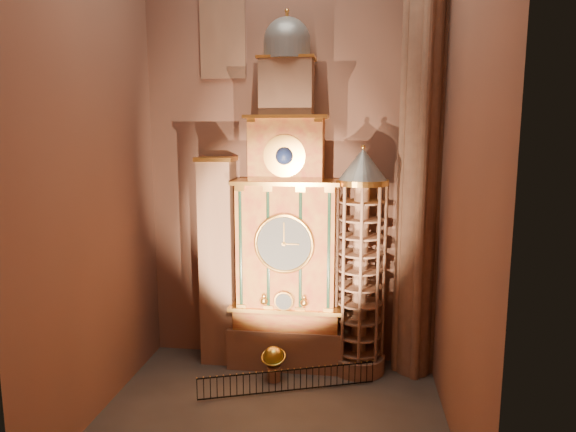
# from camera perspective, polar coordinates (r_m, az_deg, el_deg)

# --- Properties ---
(floor) EXTENTS (14.00, 14.00, 0.00)m
(floor) POSITION_cam_1_polar(r_m,az_deg,el_deg) (22.19, -1.94, -21.49)
(floor) COLOR #383330
(floor) RESTS_ON ground
(wall_back) EXTENTS (22.00, 0.00, 22.00)m
(wall_back) POSITION_cam_1_polar(r_m,az_deg,el_deg) (25.01, 0.20, 8.48)
(wall_back) COLOR #8C5D4B
(wall_back) RESTS_ON floor
(wall_left) EXTENTS (0.00, 22.00, 22.00)m
(wall_left) POSITION_cam_1_polar(r_m,az_deg,el_deg) (21.39, -21.13, 7.73)
(wall_left) COLOR #8C5D4B
(wall_left) RESTS_ON floor
(wall_right) EXTENTS (0.00, 22.00, 22.00)m
(wall_right) POSITION_cam_1_polar(r_m,az_deg,el_deg) (19.19, 19.16, 7.74)
(wall_right) COLOR #8C5D4B
(wall_right) RESTS_ON floor
(astronomical_clock) EXTENTS (5.60, 2.41, 16.70)m
(astronomical_clock) POSITION_cam_1_polar(r_m,az_deg,el_deg) (24.43, -0.12, -1.75)
(astronomical_clock) COLOR #8C634C
(astronomical_clock) RESTS_ON floor
(portrait_tower) EXTENTS (1.80, 1.60, 10.20)m
(portrait_tower) POSITION_cam_1_polar(r_m,az_deg,el_deg) (25.44, -7.75, -4.91)
(portrait_tower) COLOR #8C634C
(portrait_tower) RESTS_ON floor
(stair_turret) EXTENTS (2.50, 2.50, 10.80)m
(stair_turret) POSITION_cam_1_polar(r_m,az_deg,el_deg) (24.28, 8.05, -5.32)
(stair_turret) COLOR #8C634C
(stair_turret) RESTS_ON floor
(gothic_pier) EXTENTS (2.04, 2.04, 22.00)m
(gothic_pier) POSITION_cam_1_polar(r_m,az_deg,el_deg) (23.99, 14.64, 8.15)
(gothic_pier) COLOR #8C634C
(gothic_pier) RESTS_ON floor
(stained_glass_window) EXTENTS (2.20, 0.14, 5.20)m
(stained_glass_window) POSITION_cam_1_polar(r_m,az_deg,el_deg) (26.05, -7.30, 20.61)
(stained_glass_window) COLOR navy
(stained_glass_window) RESTS_ON wall_back
(celestial_globe) EXTENTS (1.25, 1.19, 1.65)m
(celestial_globe) POSITION_cam_1_polar(r_m,az_deg,el_deg) (24.51, -1.63, -15.74)
(celestial_globe) COLOR #8C634C
(celestial_globe) RESTS_ON floor
(iron_railing) EXTENTS (7.47, 2.67, 1.00)m
(iron_railing) POSITION_cam_1_polar(r_m,az_deg,el_deg) (23.71, -0.01, -17.82)
(iron_railing) COLOR black
(iron_railing) RESTS_ON floor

